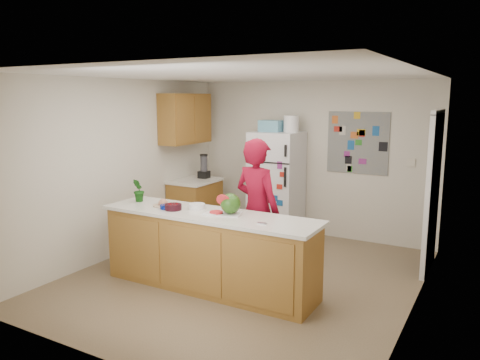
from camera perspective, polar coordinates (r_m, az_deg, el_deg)
The scene contains 26 objects.
floor at distance 6.03m, azimuth 0.55°, elevation -11.84°, with size 4.00×4.50×0.02m, color brown.
wall_back at distance 7.72m, azimuth 8.73°, elevation 2.55°, with size 4.00×0.02×2.50m, color beige.
wall_left at distance 6.87m, azimuth -14.26°, elevation 1.45°, with size 0.02×4.50×2.50m, color beige.
wall_right at distance 5.05m, azimuth 20.98°, elevation -1.92°, with size 0.02×4.50×2.50m, color beige.
ceiling at distance 5.61m, azimuth 0.60°, elevation 12.81°, with size 4.00×4.50×0.02m, color white.
doorway at distance 6.51m, azimuth 22.59°, elevation -1.54°, with size 0.03×0.85×2.04m, color black.
peninsula_base at distance 5.57m, azimuth -3.78°, elevation -8.81°, with size 2.60×0.62×0.88m, color brown.
peninsula_top at distance 5.44m, azimuth -3.84°, elevation -4.22°, with size 2.68×0.70×0.04m, color silver.
side_counter_base at distance 7.85m, azimuth -5.48°, elevation -3.33°, with size 0.60×0.80×0.86m, color brown.
side_counter_top at distance 7.76m, azimuth -5.54°, elevation -0.10°, with size 0.64×0.84×0.04m, color silver.
upper_cabinets at distance 7.69m, azimuth -6.68°, elevation 7.44°, with size 0.35×1.00×0.80m, color brown.
refrigerator at distance 7.61m, azimuth 4.46°, elevation -0.52°, with size 0.75×0.70×1.70m, color silver.
fridge_top_bin at distance 7.54m, azimuth 3.86°, elevation 6.59°, with size 0.35×0.28×0.18m, color #5999B2.
photo_collage at distance 7.43m, azimuth 14.15°, elevation 4.41°, with size 0.95×0.01×0.95m, color slate.
person at distance 5.74m, azimuth 2.10°, elevation -3.66°, with size 0.64×0.42×1.76m, color maroon.
blender_appliance at distance 7.86m, azimuth -4.42°, elevation 1.60°, with size 0.12×0.12×0.38m, color black.
cutting_board at distance 5.36m, azimuth -1.82°, elevation -4.13°, with size 0.36×0.27×0.01m, color white.
watermelon at distance 5.32m, azimuth -1.17°, elevation -2.88°, with size 0.23×0.23×0.23m, color #275615.
watermelon_slice at distance 5.36m, azimuth -2.92°, elevation -3.95°, with size 0.15×0.15×0.02m, color #BD2850.
cherry_bowl at distance 5.62m, azimuth -8.14°, elevation -3.27°, with size 0.20×0.20×0.07m, color black.
white_bowl at distance 5.64m, azimuth -5.28°, elevation -3.20°, with size 0.19×0.19×0.06m, color silver.
cobalt_bowl at distance 5.68m, azimuth -9.06°, elevation -3.25°, with size 0.14×0.14×0.05m, color #01105D.
plate at distance 5.84m, azimuth -9.34°, elevation -3.07°, with size 0.25×0.25×0.02m, color beige.
paper_towel at distance 5.36m, azimuth -3.52°, elevation -4.11°, with size 0.16×0.14×0.02m, color silver.
keys at distance 4.96m, azimuth 2.69°, elevation -5.30°, with size 0.10×0.04×0.01m, color gray.
potted_plant at distance 6.10m, azimuth -12.22°, elevation -1.24°, with size 0.17×0.13×0.30m, color #0B400C.
Camera 1 is at (2.71, -4.90, 2.23)m, focal length 35.00 mm.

